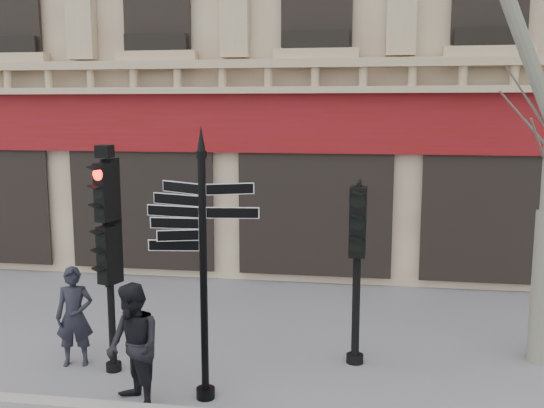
{
  "coord_description": "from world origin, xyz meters",
  "views": [
    {
      "loc": [
        1.07,
        -8.32,
        3.9
      ],
      "look_at": [
        -0.3,
        0.6,
        2.48
      ],
      "focal_mm": 40.0,
      "sensor_mm": 36.0,
      "label": 1
    }
  ],
  "objects": [
    {
      "name": "ground",
      "position": [
        0.0,
        0.0,
        0.0
      ],
      "size": [
        80.0,
        80.0,
        0.0
      ],
      "primitive_type": "plane",
      "color": "slate",
      "rests_on": "ground"
    },
    {
      "name": "fingerpost",
      "position": [
        -1.0,
        -0.79,
        2.48
      ],
      "size": [
        1.64,
        1.64,
        3.7
      ],
      "rotation": [
        0.0,
        0.0,
        -0.06
      ],
      "color": "black",
      "rests_on": "ground"
    },
    {
      "name": "traffic_signal_main",
      "position": [
        -2.6,
        -0.15,
        2.14
      ],
      "size": [
        0.44,
        0.37,
        3.4
      ],
      "rotation": [
        0.0,
        0.0,
        -0.31
      ],
      "color": "black",
      "rests_on": "ground"
    },
    {
      "name": "traffic_signal_secondary",
      "position": [
        0.99,
        0.7,
        1.93
      ],
      "size": [
        0.48,
        0.35,
        2.77
      ],
      "rotation": [
        0.0,
        0.0,
        -0.04
      ],
      "color": "black",
      "rests_on": "ground"
    },
    {
      "name": "pedestrian_a",
      "position": [
        -3.25,
        -0.02,
        0.77
      ],
      "size": [
        0.64,
        0.5,
        1.54
      ],
      "primitive_type": "imported",
      "rotation": [
        0.0,
        0.0,
        0.26
      ],
      "color": "black",
      "rests_on": "ground"
    },
    {
      "name": "pedestrian_b",
      "position": [
        -1.86,
        -1.16,
        0.83
      ],
      "size": [
        1.02,
        1.02,
        1.67
      ],
      "primitive_type": "imported",
      "rotation": [
        0.0,
        0.0,
        -0.79
      ],
      "color": "black",
      "rests_on": "ground"
    }
  ]
}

